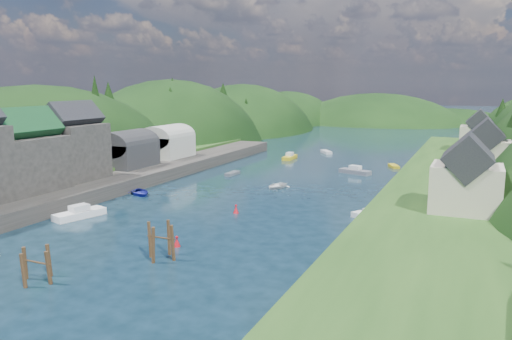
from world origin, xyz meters
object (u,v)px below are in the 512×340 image
at_px(piling_cluster_near, 37,269).
at_px(piling_cluster_far, 161,244).
at_px(channel_buoy_far, 236,209).
at_px(channel_buoy_near, 177,242).

bearing_deg(piling_cluster_near, piling_cluster_far, 54.73).
relative_size(piling_cluster_far, channel_buoy_far, 3.59).
distance_m(piling_cluster_near, channel_buoy_far, 26.51).
height_order(piling_cluster_near, piling_cluster_far, piling_cluster_far).
distance_m(piling_cluster_near, piling_cluster_far, 10.54).
distance_m(piling_cluster_near, channel_buoy_near, 13.28).
relative_size(piling_cluster_near, channel_buoy_near, 3.06).
xyz_separation_m(piling_cluster_near, piling_cluster_far, (6.08, 8.60, 0.29)).
xyz_separation_m(channel_buoy_near, channel_buoy_far, (-0.39, 13.92, 0.00)).
height_order(piling_cluster_near, channel_buoy_far, piling_cluster_near).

